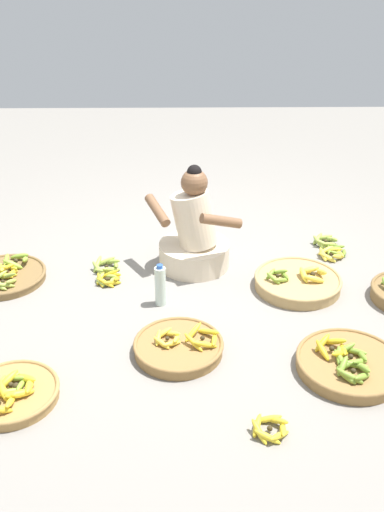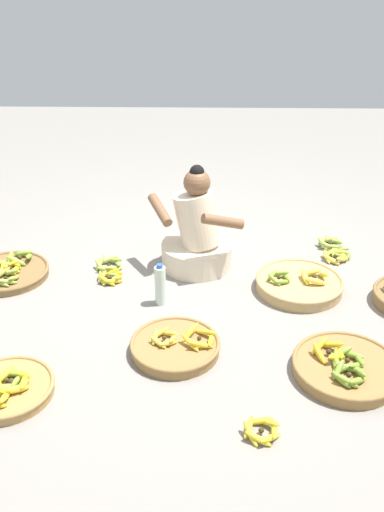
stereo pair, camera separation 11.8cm
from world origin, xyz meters
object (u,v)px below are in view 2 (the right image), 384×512
banana_basket_front_center (7,388)px  water_bottle (160,285)px  loose_bananas_back_center (262,430)px  banana_basket_front_left (299,284)px  loose_bananas_near_vendor (334,250)px  vendor_woman_front (197,235)px  banana_basket_back_left (176,346)px  banana_basket_front_right (8,272)px  loose_bananas_mid_left (109,271)px  banana_basket_near_bicycle (346,367)px

banana_basket_front_center → water_bottle: size_ratio=1.68×
banana_basket_front_center → loose_bananas_back_center: bearing=-10.9°
banana_basket_front_left → loose_bananas_near_vendor: (0.35, 0.55, -0.02)m
banana_basket_front_center → vendor_woman_front: bearing=55.3°
banana_basket_front_center → loose_bananas_near_vendor: bearing=38.6°
banana_basket_back_left → banana_basket_front_left: 1.09m
vendor_woman_front → banana_basket_front_right: size_ratio=1.35×
banana_basket_back_left → loose_bananas_back_center: size_ratio=2.50×
loose_bananas_mid_left → banana_basket_front_center: bearing=-105.7°
vendor_woman_front → banana_basket_front_center: bearing=-124.7°
vendor_woman_front → loose_bananas_back_center: bearing=-78.4°
banana_basket_front_right → loose_bananas_near_vendor: banana_basket_front_right is taller
loose_bananas_mid_left → water_bottle: water_bottle is taller
loose_bananas_back_center → banana_basket_near_bicycle: bearing=42.5°
banana_basket_near_bicycle → water_bottle: bearing=147.3°
banana_basket_front_right → loose_bananas_near_vendor: 2.45m
vendor_woman_front → banana_basket_back_left: vendor_woman_front is taller
vendor_woman_front → loose_bananas_mid_left: size_ratio=2.00×
banana_basket_near_bicycle → loose_bananas_mid_left: size_ratio=1.54×
banana_basket_near_bicycle → banana_basket_front_center: bearing=-173.5°
banana_basket_back_left → loose_bananas_mid_left: bearing=120.7°
loose_bananas_mid_left → banana_basket_front_right: bearing=-177.0°
banana_basket_back_left → loose_bananas_mid_left: 1.03m
banana_basket_near_bicycle → loose_bananas_mid_left: 1.82m
vendor_woman_front → banana_basket_front_center: (-0.99, -1.42, -0.21)m
banana_basket_near_bicycle → banana_basket_front_center: 1.85m
banana_basket_front_left → water_bottle: bearing=-168.7°
banana_basket_front_left → loose_bananas_back_center: size_ratio=2.84×
banana_basket_front_left → water_bottle: size_ratio=2.03×
banana_basket_front_right → banana_basket_front_center: bearing=-73.3°
banana_basket_near_bicycle → banana_basket_front_center: size_ratio=1.20×
banana_basket_front_center → banana_basket_front_left: 2.02m
banana_basket_front_right → water_bottle: size_ratio=1.95×
banana_basket_back_left → loose_bananas_back_center: bearing=-54.9°
banana_basket_near_bicycle → water_bottle: size_ratio=2.02×
loose_bananas_back_center → water_bottle: bearing=116.4°
vendor_woman_front → loose_bananas_mid_left: bearing=-166.0°
banana_basket_near_bicycle → banana_basket_front_right: (-2.21, 1.02, -0.01)m
banana_basket_back_left → banana_basket_near_bicycle: banana_basket_near_bicycle is taller
banana_basket_front_center → loose_bananas_near_vendor: size_ratio=1.14×
banana_basket_front_right → banana_basket_front_left: bearing=-3.7°
loose_bananas_near_vendor → loose_bananas_mid_left: size_ratio=1.12×
banana_basket_back_left → loose_bananas_back_center: 0.78m
banana_basket_back_left → banana_basket_near_bicycle: 0.97m
loose_bananas_mid_left → loose_bananas_back_center: bearing=-57.4°
banana_basket_back_left → banana_basket_front_center: size_ratio=1.06×
banana_basket_front_center → loose_bananas_mid_left: 1.32m
banana_basket_near_bicycle → banana_basket_front_left: size_ratio=1.00×
banana_basket_front_left → banana_basket_front_right: bearing=176.3°
banana_basket_front_right → vendor_woman_front: bearing=8.2°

